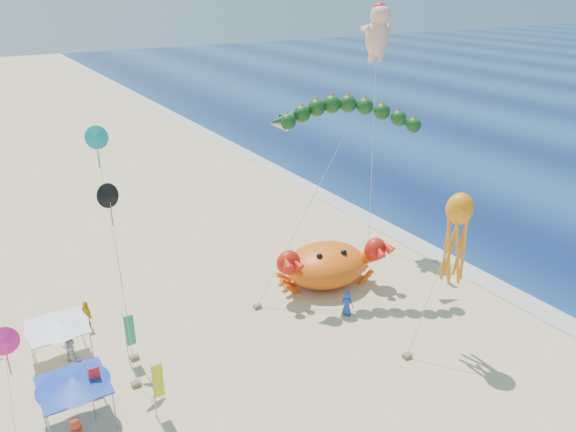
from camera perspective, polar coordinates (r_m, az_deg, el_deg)
The scene contains 11 objects.
ground at distance 37.51m, azimuth 4.26°, elevation -9.60°, with size 320.00×320.00×0.00m, color #D1B784.
foam_strip at distance 44.72m, azimuth 16.98°, elevation -4.94°, with size 320.00×320.00×0.00m, color silver.
crab_inflatable at distance 39.95m, azimuth 3.98°, elevation -4.85°, with size 8.11×6.17×3.55m.
dragon_kite at distance 37.28m, azimuth 6.09°, elevation 9.74°, with size 12.48×4.92×12.85m.
cherub_kite at distance 45.43m, azimuth 9.14°, elevation 18.00°, with size 3.70×4.37×18.58m.
octopus_kite at distance 32.36m, azimuth 16.76°, elevation -1.49°, with size 3.98×1.41×9.51m.
canopy_blue at distance 29.63m, azimuth -21.03°, elevation -15.42°, with size 3.46×3.46×2.71m.
canopy_white at distance 34.26m, azimuth -22.47°, elevation -10.08°, with size 3.42×3.42×2.71m.
feather_flags at distance 30.93m, azimuth -19.51°, elevation -14.39°, with size 8.40×5.03×3.20m.
beachgoers at distance 34.16m, azimuth -15.81°, elevation -12.33°, with size 29.82×11.22×1.89m.
small_kites at distance 29.83m, azimuth -22.93°, elevation -2.97°, with size 9.02×10.29×12.94m.
Camera 1 is at (-18.71, -25.63, 20.00)m, focal length 35.00 mm.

